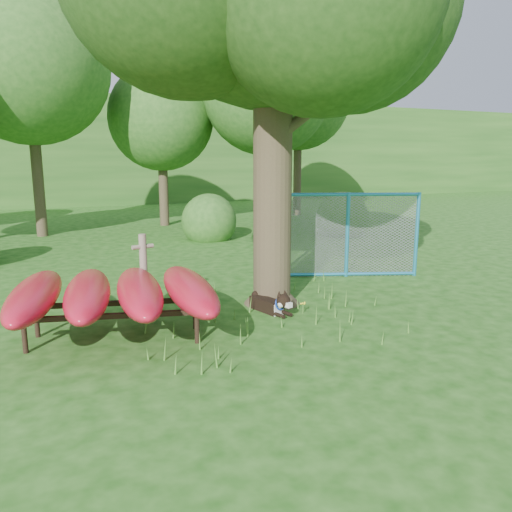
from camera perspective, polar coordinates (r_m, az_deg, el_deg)
name	(u,v)px	position (r m, az deg, el deg)	size (l,w,h in m)	color
ground	(276,336)	(7.66, 2.32, -9.09)	(80.00, 80.00, 0.00)	#184A0E
wooden_post	(144,272)	(8.72, -12.70, -1.80)	(0.38, 0.15, 1.39)	#716655
kayak_rack	(114,293)	(7.56, -15.95, -4.07)	(3.10, 3.34, 0.94)	black
husky_dog	(272,304)	(8.68, 1.87, -5.48)	(0.46, 1.04, 0.47)	black
fence_section	(347,235)	(11.32, 10.39, 2.37)	(3.05, 1.25, 3.16)	#288CBE
wildflower_clump	(303,304)	(8.68, 5.41, -5.52)	(0.09, 0.09, 0.20)	#4B852B
bg_tree_b	(28,63)	(18.66, -24.59, 19.38)	(5.20, 5.20, 8.22)	#3A301F
bg_tree_c	(161,118)	(20.04, -10.80, 15.20)	(4.00, 4.00, 6.12)	#3A301F
bg_tree_d	(266,90)	(19.41, 1.20, 18.42)	(4.80, 4.80, 7.50)	#3A301F
bg_tree_e	(299,98)	(23.44, 4.88, 17.51)	(4.60, 4.60, 7.55)	#3A301F
shrub_right	(342,235)	(17.59, 9.76, 2.39)	(1.80, 1.80, 1.80)	#295C1E
shrub_mid	(209,239)	(16.50, -5.35, 1.92)	(1.80, 1.80, 1.80)	#295C1E
wooded_hillside	(83,152)	(34.58, -19.12, 11.21)	(80.00, 12.00, 6.00)	#295C1E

